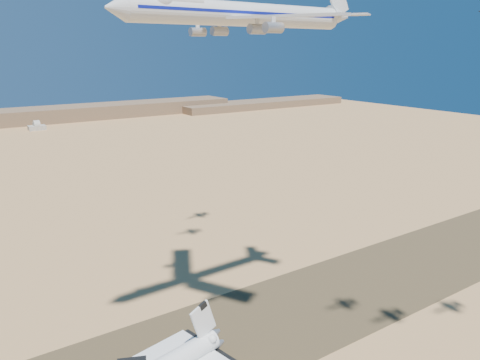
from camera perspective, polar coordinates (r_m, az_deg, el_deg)
ground at (r=160.86m, az=-3.02°, el=-19.21°), size 1200.00×1200.00×0.00m
runway at (r=160.85m, az=-3.02°, el=-19.20°), size 600.00×50.00×0.06m
ridgeline at (r=660.04m, az=-22.29°, el=7.13°), size 960.00×90.00×18.00m
carrier_747 at (r=129.40m, az=-0.48°, el=19.61°), size 77.54×60.19×19.34m
chase_jet_d at (r=178.90m, az=-2.08°, el=19.69°), size 14.26×7.91×3.56m
chase_jet_e at (r=203.78m, az=-1.18°, el=19.00°), size 15.18×8.44×3.80m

